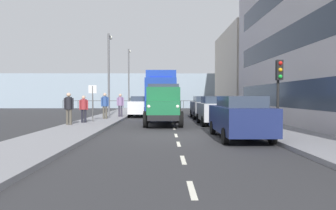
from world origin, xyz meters
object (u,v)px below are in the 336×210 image
object	(u,v)px
truck_vintage_green	(163,105)
street_sign	(93,97)
car_white_oppositeside_0	(141,106)
pedestrian_couple_b	(120,103)
lamp_post_promenade	(109,67)
car_grey_kerbside_2	(203,107)
traffic_light_near	(279,80)
car_navy_kerbside_near	(239,117)
lamp_post_far	(129,74)
pedestrian_couple_a	(84,107)
car_silver_kerbside_1	(215,110)
pedestrian_strolling	(69,106)
car_teal_oppositeside_1	(145,104)
car_black_oppositeside_2	(148,103)
pedestrian_in_dark_coat	(105,104)
lorry_cargo_blue	(161,92)

from	to	relation	value
truck_vintage_green	street_sign	size ratio (longest dim) A/B	2.51
car_white_oppositeside_0	pedestrian_couple_b	world-z (taller)	pedestrian_couple_b
lamp_post_promenade	street_sign	distance (m)	5.69
car_grey_kerbside_2	traffic_light_near	distance (m)	9.92
car_navy_kerbside_near	lamp_post_far	distance (m)	23.63
street_sign	traffic_light_near	bearing A→B (deg)	152.93
pedestrian_couple_a	lamp_post_promenade	size ratio (longest dim) A/B	0.25
pedestrian_couple_b	street_sign	size ratio (longest dim) A/B	0.78
pedestrian_couple_b	lamp_post_promenade	xyz separation A→B (m)	(1.01, -0.91, 2.83)
truck_vintage_green	street_sign	world-z (taller)	truck_vintage_green
truck_vintage_green	car_white_oppositeside_0	world-z (taller)	truck_vintage_green
car_silver_kerbside_1	pedestrian_strolling	world-z (taller)	pedestrian_strolling
pedestrian_strolling	truck_vintage_green	bearing A→B (deg)	-166.55
lamp_post_promenade	truck_vintage_green	bearing A→B (deg)	125.51
pedestrian_couple_a	pedestrian_couple_b	distance (m)	5.18
truck_vintage_green	car_white_oppositeside_0	bearing A→B (deg)	-75.48
car_grey_kerbside_2	car_teal_oppositeside_1	size ratio (longest dim) A/B	1.11
car_silver_kerbside_1	car_black_oppositeside_2	xyz separation A→B (m)	(5.00, -18.32, 0.00)
lamp_post_far	car_white_oppositeside_0	bearing A→B (deg)	102.90
car_grey_kerbside_2	pedestrian_in_dark_coat	xyz separation A→B (m)	(7.16, 2.34, 0.31)
truck_vintage_green	pedestrian_in_dark_coat	bearing A→B (deg)	-37.65
lorry_cargo_blue	car_teal_oppositeside_1	world-z (taller)	lorry_cargo_blue
pedestrian_strolling	car_black_oppositeside_2	bearing A→B (deg)	-99.29
car_navy_kerbside_near	pedestrian_in_dark_coat	size ratio (longest dim) A/B	2.45
car_white_oppositeside_0	lorry_cargo_blue	bearing A→B (deg)	-144.99
pedestrian_in_dark_coat	traffic_light_near	distance (m)	11.88
pedestrian_couple_b	traffic_light_near	distance (m)	12.65
car_navy_kerbside_near	traffic_light_near	world-z (taller)	traffic_light_near
lorry_cargo_blue	lamp_post_promenade	xyz separation A→B (m)	(4.10, 2.57, 1.94)
lorry_cargo_blue	pedestrian_strolling	xyz separation A→B (m)	(4.94, 9.87, -0.89)
pedestrian_couple_b	lamp_post_far	distance (m)	11.92
car_black_oppositeside_2	street_sign	world-z (taller)	street_sign
pedestrian_couple_a	car_teal_oppositeside_1	bearing A→B (deg)	-102.49
pedestrian_strolling	pedestrian_in_dark_coat	xyz separation A→B (m)	(-1.09, -4.39, 0.02)
car_teal_oppositeside_1	pedestrian_in_dark_coat	world-z (taller)	pedestrian_in_dark_coat
pedestrian_strolling	pedestrian_couple_b	xyz separation A→B (m)	(-1.86, -6.38, -0.01)
car_teal_oppositeside_1	pedestrian_couple_a	world-z (taller)	pedestrian_couple_a
truck_vintage_green	lamp_post_far	bearing A→B (deg)	-76.37
pedestrian_in_dark_coat	lamp_post_promenade	bearing A→B (deg)	-85.31
lamp_post_far	street_sign	xyz separation A→B (m)	(0.34, 15.77, -2.59)
car_navy_kerbside_near	car_black_oppositeside_2	size ratio (longest dim) A/B	1.08
car_silver_kerbside_1	traffic_light_near	bearing A→B (deg)	116.90
pedestrian_couple_b	lamp_post_promenade	world-z (taller)	lamp_post_promenade
pedestrian_strolling	lamp_post_promenade	world-z (taller)	lamp_post_promenade
pedestrian_in_dark_coat	lamp_post_promenade	distance (m)	4.05
lamp_post_promenade	pedestrian_strolling	bearing A→B (deg)	83.38
car_grey_kerbside_2	car_black_oppositeside_2	size ratio (longest dim) A/B	1.09
truck_vintage_green	lamp_post_far	size ratio (longest dim) A/B	0.81
pedestrian_in_dark_coat	lamp_post_promenade	world-z (taller)	lamp_post_promenade
car_black_oppositeside_2	traffic_light_near	xyz separation A→B (m)	(-7.20, 22.64, 1.58)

